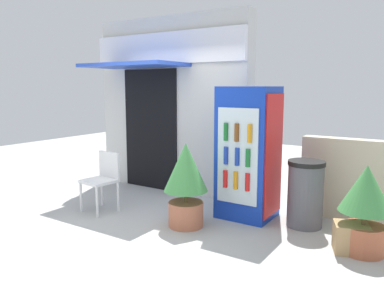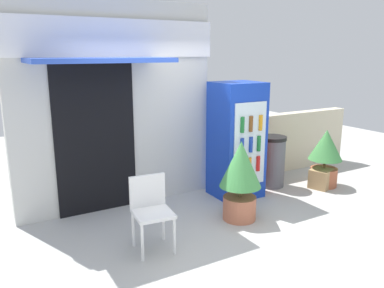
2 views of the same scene
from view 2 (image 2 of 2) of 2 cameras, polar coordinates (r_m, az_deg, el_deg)
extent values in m
plane|color=#B2B2AD|center=(5.03, 2.08, -13.84)|extent=(16.00, 16.00, 0.00)
cube|color=silver|center=(5.86, -11.36, 5.50)|extent=(3.04, 0.31, 3.05)
cube|color=white|center=(5.63, -11.18, 15.21)|extent=(3.04, 0.08, 0.52)
cube|color=blue|center=(5.12, -13.44, 12.04)|extent=(1.77, 0.90, 0.06)
cube|color=black|center=(5.67, -14.10, 0.56)|extent=(1.16, 0.03, 2.16)
cube|color=#1438B2|center=(6.23, 6.61, 0.58)|extent=(0.74, 0.67, 1.86)
cube|color=silver|center=(5.96, 8.58, -0.06)|extent=(0.59, 0.02, 1.30)
cube|color=red|center=(6.46, 9.32, 0.95)|extent=(0.02, 0.60, 1.67)
cylinder|color=red|center=(5.93, 7.30, -3.34)|extent=(0.06, 0.06, 0.24)
cylinder|color=orange|center=(6.03, 8.51, -3.11)|extent=(0.06, 0.06, 0.24)
cylinder|color=red|center=(6.13, 9.78, -2.87)|extent=(0.06, 0.06, 0.24)
cylinder|color=#1938A5|center=(5.85, 7.43, -0.28)|extent=(0.06, 0.06, 0.24)
cylinder|color=#1938A5|center=(5.95, 8.73, -0.09)|extent=(0.06, 0.06, 0.24)
cylinder|color=#196B2D|center=(6.05, 9.89, 0.09)|extent=(0.06, 0.06, 0.24)
cylinder|color=#196B2D|center=(5.78, 7.49, 2.85)|extent=(0.06, 0.06, 0.24)
cylinder|color=brown|center=(5.88, 8.74, 2.98)|extent=(0.06, 0.06, 0.24)
cylinder|color=orange|center=(5.99, 10.16, 3.13)|extent=(0.06, 0.06, 0.24)
cylinder|color=white|center=(4.48, -7.38, -14.36)|extent=(0.04, 0.04, 0.45)
cylinder|color=white|center=(4.59, -2.63, -13.55)|extent=(0.04, 0.04, 0.45)
cylinder|color=white|center=(4.82, -8.72, -12.35)|extent=(0.04, 0.04, 0.45)
cylinder|color=white|center=(4.92, -4.29, -11.66)|extent=(0.04, 0.04, 0.45)
cube|color=white|center=(4.59, -5.83, -10.23)|extent=(0.48, 0.48, 0.04)
cube|color=white|center=(4.69, -6.65, -6.89)|extent=(0.44, 0.09, 0.39)
cylinder|color=#BC6B4C|center=(5.54, 7.06, -9.38)|extent=(0.47, 0.47, 0.33)
cylinder|color=brown|center=(5.45, 7.13, -7.01)|extent=(0.05, 0.05, 0.16)
cone|color=#47994C|center=(5.33, 7.25, -2.97)|extent=(0.58, 0.58, 0.64)
cylinder|color=#AD5B3D|center=(7.20, 18.94, -4.63)|extent=(0.46, 0.46, 0.33)
cylinder|color=brown|center=(7.13, 19.09, -2.78)|extent=(0.05, 0.05, 0.16)
cone|color=#47994C|center=(7.05, 19.30, -0.11)|extent=(0.58, 0.58, 0.53)
cylinder|color=#595960|center=(6.89, 11.71, -2.75)|extent=(0.46, 0.46, 0.83)
cylinder|color=black|center=(6.79, 11.89, 0.87)|extent=(0.49, 0.49, 0.06)
cube|color=beige|center=(8.00, 14.82, 0.49)|extent=(2.61, 0.23, 1.15)
cube|color=tan|center=(7.09, 18.62, -4.87)|extent=(0.45, 0.43, 0.33)
camera|label=1|loc=(5.86, 60.00, 2.35)|focal=35.60mm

